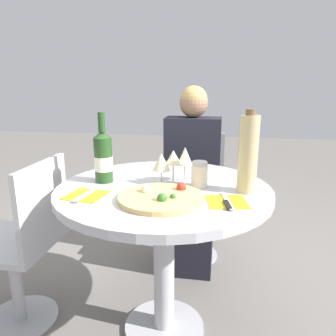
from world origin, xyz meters
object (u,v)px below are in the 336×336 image
at_px(seated_diner, 191,188).
at_px(chair_empty_side, 23,247).
at_px(dining_table, 164,215).
at_px(wine_bottle, 103,157).
at_px(chair_behind_diner, 193,196).
at_px(pizza_large, 162,197).
at_px(tall_carafe, 248,154).

xyz_separation_m(seated_diner, chair_empty_side, (-0.74, -0.74, -0.10)).
distance_m(seated_diner, chair_empty_side, 1.05).
relative_size(dining_table, seated_diner, 0.81).
relative_size(dining_table, chair_empty_side, 1.12).
bearing_deg(dining_table, chair_empty_side, -174.72).
distance_m(dining_table, wine_bottle, 0.38).
height_order(dining_table, chair_behind_diner, chair_behind_diner).
height_order(pizza_large, tall_carafe, tall_carafe).
distance_m(wine_bottle, tall_carafe, 0.65).
xyz_separation_m(dining_table, tall_carafe, (0.36, -0.01, 0.30)).
xyz_separation_m(chair_behind_diner, seated_diner, (-0.00, -0.14, 0.10)).
relative_size(chair_behind_diner, pizza_large, 2.51).
xyz_separation_m(chair_empty_side, wine_bottle, (0.40, 0.09, 0.45)).
xyz_separation_m(chair_behind_diner, pizza_large, (-0.04, -0.98, 0.34)).
height_order(seated_diner, chair_empty_side, seated_diner).
height_order(dining_table, chair_empty_side, chair_empty_side).
height_order(chair_behind_diner, chair_empty_side, same).
distance_m(dining_table, pizza_large, 0.23).
bearing_deg(chair_behind_diner, wine_bottle, 66.17).
height_order(chair_empty_side, pizza_large, chair_empty_side).
bearing_deg(seated_diner, chair_behind_diner, -90.00).
bearing_deg(chair_behind_diner, chair_empty_side, 49.49).
xyz_separation_m(chair_behind_diner, chair_empty_side, (-0.74, -0.87, 0.00)).
bearing_deg(tall_carafe, wine_bottle, 176.38).
bearing_deg(pizza_large, seated_diner, 87.54).
distance_m(dining_table, chair_behind_diner, 0.83).
distance_m(chair_behind_diner, seated_diner, 0.17).
relative_size(chair_behind_diner, wine_bottle, 2.66).
height_order(chair_behind_diner, tall_carafe, tall_carafe).
distance_m(chair_behind_diner, chair_empty_side, 1.15).
bearing_deg(chair_empty_side, wine_bottle, -77.30).
bearing_deg(wine_bottle, chair_behind_diner, 66.17).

